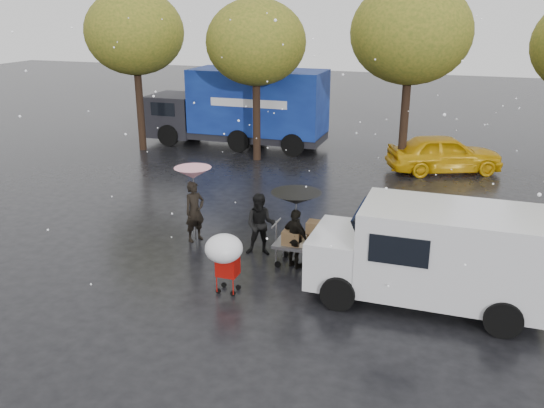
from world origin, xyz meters
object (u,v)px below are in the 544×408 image
(shopping_cart, at_px, (224,251))
(white_van, at_px, (432,253))
(vendor_cart, at_px, (308,239))
(person_black, at_px, (296,239))
(blue_truck, at_px, (241,108))
(yellow_taxi, at_px, (444,153))
(person_pink, at_px, (195,211))

(shopping_cart, bearing_deg, white_van, 14.76)
(vendor_cart, bearing_deg, person_black, -150.60)
(shopping_cart, bearing_deg, person_black, 60.59)
(vendor_cart, relative_size, blue_truck, 0.18)
(person_black, relative_size, yellow_taxi, 0.35)
(person_black, distance_m, blue_truck, 13.32)
(vendor_cart, xyz_separation_m, white_van, (3.01, -0.91, 0.43))
(shopping_cart, xyz_separation_m, blue_truck, (-5.06, 13.69, 0.69))
(blue_truck, xyz_separation_m, yellow_taxi, (9.12, -1.59, -1.01))
(shopping_cart, bearing_deg, person_pink, 127.39)
(yellow_taxi, bearing_deg, vendor_cart, 141.37)
(person_pink, relative_size, person_black, 1.11)
(person_pink, height_order, shopping_cart, person_pink)
(blue_truck, height_order, yellow_taxi, blue_truck)
(person_black, relative_size, white_van, 0.31)
(person_pink, bearing_deg, shopping_cart, -114.06)
(yellow_taxi, bearing_deg, white_van, 158.01)
(blue_truck, bearing_deg, vendor_cart, -61.16)
(person_pink, relative_size, shopping_cart, 1.15)
(white_van, xyz_separation_m, yellow_taxi, (-0.29, 10.95, -0.42))
(white_van, bearing_deg, blue_truck, 126.89)
(vendor_cart, bearing_deg, person_pink, 169.53)
(person_pink, distance_m, person_black, 3.22)
(shopping_cart, height_order, blue_truck, blue_truck)
(person_black, xyz_separation_m, shopping_cart, (-1.07, -1.90, 0.30))
(blue_truck, distance_m, yellow_taxi, 9.31)
(shopping_cart, bearing_deg, yellow_taxi, 71.45)
(person_pink, bearing_deg, yellow_taxi, -4.43)
(person_pink, height_order, vendor_cart, person_pink)
(yellow_taxi, bearing_deg, blue_truck, 56.63)
(vendor_cart, bearing_deg, white_van, -16.81)
(person_black, distance_m, white_van, 3.39)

